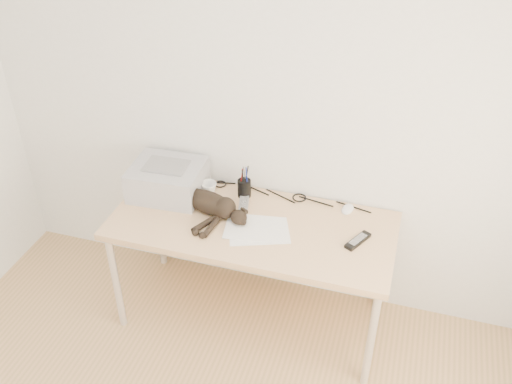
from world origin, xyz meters
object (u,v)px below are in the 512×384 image
(desk, at_px, (256,232))
(pen_cup, at_px, (244,188))
(printer, at_px, (168,179))
(mouse, at_px, (348,207))
(cat, at_px, (206,203))
(mug, at_px, (209,189))

(desk, height_order, pen_cup, pen_cup)
(desk, xyz_separation_m, printer, (-0.57, 0.05, 0.23))
(pen_cup, relative_size, mouse, 1.85)
(desk, xyz_separation_m, cat, (-0.29, -0.06, 0.19))
(printer, relative_size, mug, 4.58)
(printer, xyz_separation_m, mug, (0.24, 0.04, -0.05))
(mug, bearing_deg, cat, -75.22)
(desk, xyz_separation_m, mug, (-0.33, 0.10, 0.18))
(printer, bearing_deg, cat, -21.94)
(cat, xyz_separation_m, pen_cup, (0.16, 0.22, -0.00))
(pen_cup, bearing_deg, mouse, 3.46)
(desk, distance_m, cat, 0.35)
(mouse, bearing_deg, printer, -161.48)
(printer, distance_m, mouse, 1.08)
(cat, bearing_deg, mouse, 32.34)
(desk, distance_m, printer, 0.62)
(pen_cup, bearing_deg, desk, -51.84)
(printer, height_order, mouse, printer)
(cat, distance_m, mug, 0.17)
(cat, relative_size, mug, 6.29)
(cat, distance_m, mouse, 0.82)
(desk, xyz_separation_m, mouse, (0.49, 0.19, 0.15))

